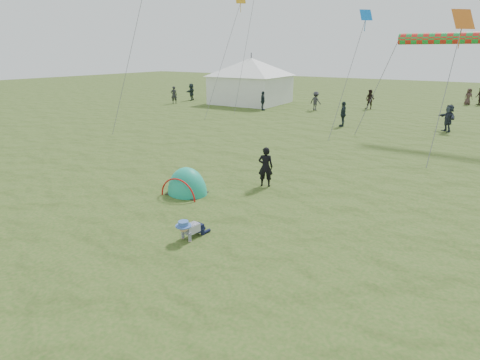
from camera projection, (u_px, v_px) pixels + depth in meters
The scene contains 18 objects.
ground at pixel (179, 238), 10.42m from camera, with size 140.00×140.00×0.00m, color #274E15.
crawling_toddler at pixel (190, 228), 10.32m from camera, with size 0.56×0.79×0.61m, color black, non-canonical shape.
popup_tent at pixel (187, 193), 13.72m from camera, with size 1.52×1.25×1.97m, color teal.
standing_adult at pixel (266, 167), 14.23m from camera, with size 0.56×0.37×1.54m, color black.
event_marquee at pixel (251, 79), 37.27m from camera, with size 6.83×6.83×4.70m, color white, non-canonical shape.
crowd_person_1 at pixel (480, 96), 36.25m from camera, with size 0.82×0.64×1.68m, color black.
crowd_person_4 at pixel (468, 97), 36.59m from camera, with size 0.77×0.50×1.58m, color #412E2C.
crowd_person_5 at pixel (448, 118), 24.12m from camera, with size 1.62×0.52×1.75m, color #2A323F.
crowd_person_7 at pixel (370, 99), 33.69m from camera, with size 0.85×0.66×1.74m, color black.
crowd_person_8 at pixel (263, 101), 32.99m from camera, with size 0.97×0.40×1.66m, color black.
crowd_person_9 at pixel (316, 101), 33.01m from camera, with size 1.06×0.61×1.63m, color #303035.
crowd_person_11 at pixel (191, 92), 39.86m from camera, with size 1.65×0.52×1.78m, color #222E33.
crowd_person_12 at pixel (174, 95), 37.41m from camera, with size 0.62×0.41×1.70m, color #252529.
crowd_person_13 at pixel (259, 89), 43.00m from camera, with size 0.85×0.66×1.75m, color #2C241A.
crowd_person_14 at pixel (343, 114), 25.81m from camera, with size 1.00×0.42×1.71m, color #212C32.
rainbow_tube_kite at pixel (460, 38), 20.81m from camera, with size 0.64×0.64×6.39m, color red.
diamond_kite_4 at pixel (366, 15), 23.49m from camera, with size 0.77×0.77×0.00m, color blue.
diamond_kite_7 at pixel (463, 19), 18.58m from camera, with size 1.11×1.11×0.00m, color orange.
Camera 1 is at (6.57, -6.84, 4.91)m, focal length 28.00 mm.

